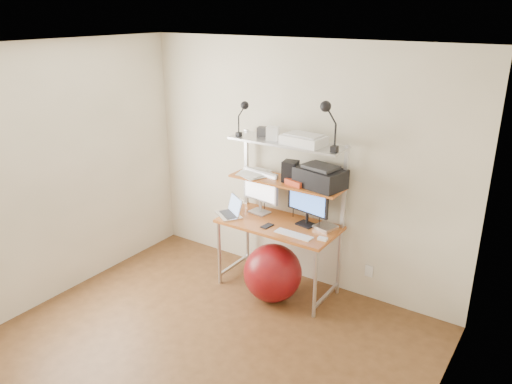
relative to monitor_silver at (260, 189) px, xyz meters
The scene contains 20 objects.
room 1.63m from the monitor_silver, 78.88° to the right, with size 3.60×3.60×3.60m.
computer_desk 0.32m from the monitor_silver, 13.42° to the right, with size 1.20×0.60×1.57m.
wall_outlet 1.37m from the monitor_silver, 10.18° to the left, with size 0.08×0.01×0.12m, color white.
monitor_silver is the anchor object (origin of this frame).
monitor_black 0.56m from the monitor_silver, ahead, with size 0.48×0.17×0.48m.
laptop 0.38m from the monitor_silver, 130.91° to the right, with size 0.37×0.35×0.26m.
keyboard 0.70m from the monitor_silver, 27.44° to the right, with size 0.38×0.11×0.01m, color white.
mouse 0.92m from the monitor_silver, 15.92° to the right, with size 0.09×0.05×0.02m, color white.
mac_mini 0.80m from the monitor_silver, ahead, with size 0.18×0.18×0.04m, color silver.
phone 0.45m from the monitor_silver, 46.43° to the right, with size 0.07×0.13×0.01m, color black.
printer 0.71m from the monitor_silver, ahead, with size 0.51×0.39×0.22m.
nas_cube 0.43m from the monitor_silver, ahead, with size 0.14×0.14×0.21m, color black.
red_box 0.49m from the monitor_silver, ahead, with size 0.20×0.13×0.06m, color red.
scanner 0.78m from the monitor_silver, ahead, with size 0.42×0.29×0.10m.
box_white 0.64m from the monitor_silver, 13.78° to the right, with size 0.11×0.10×0.13m, color white.
box_grey 0.59m from the monitor_silver, 100.91° to the left, with size 0.09×0.09×0.09m, color #303033.
clip_lamp_left 0.83m from the monitor_silver, 136.99° to the right, with size 0.15×0.08×0.36m.
clip_lamp_right 1.17m from the monitor_silver, ahead, with size 0.18×0.10×0.45m.
exercise_ball 0.87m from the monitor_silver, 42.48° to the right, with size 0.58×0.58×0.58m, color maroon.
paper_stack 0.17m from the monitor_silver, behind, with size 0.42×0.40×0.02m.
Camera 1 is at (2.35, -2.48, 2.76)m, focal length 35.00 mm.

